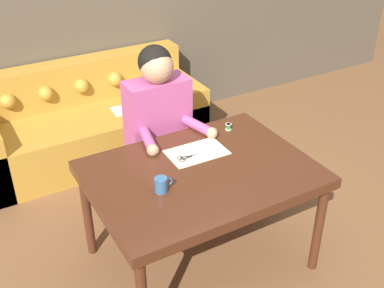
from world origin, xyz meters
The scene contains 9 objects.
ground_plane centered at (0.00, 0.00, 0.00)m, with size 16.00×16.00×0.00m, color brown.
wall_back centered at (0.00, 2.09, 1.30)m, with size 8.00×0.06×2.60m.
dining_table centered at (0.02, -0.02, 0.67)m, with size 1.36×1.00×0.74m.
couch centered at (-0.13, 1.68, 0.30)m, with size 2.00×0.81×0.83m.
person centered at (0.07, 0.65, 0.70)m, with size 0.53×0.56×1.32m.
pattern_paper_main centered at (0.10, 0.16, 0.74)m, with size 0.39×0.25×0.00m.
scissors centered at (0.03, 0.14, 0.74)m, with size 0.24×0.07×0.01m.
mug centered at (-0.29, -0.10, 0.79)m, with size 0.11×0.08×0.09m.
thread_spool centered at (0.45, 0.32, 0.76)m, with size 0.04×0.04×0.05m.
Camera 1 is at (-1.25, -2.13, 2.38)m, focal length 45.00 mm.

